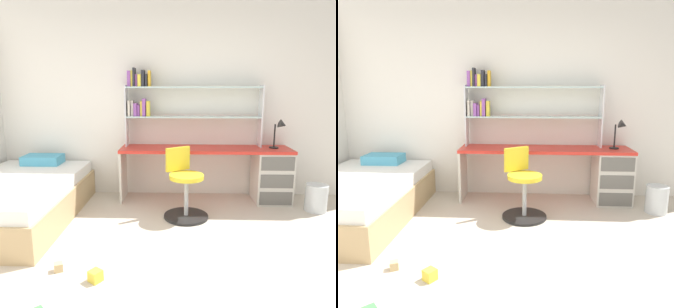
% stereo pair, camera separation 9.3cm
% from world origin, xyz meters
% --- Properties ---
extents(ground_plane, '(6.08, 5.88, 0.02)m').
position_xyz_m(ground_plane, '(0.00, 0.00, -0.01)').
color(ground_plane, beige).
extents(room_shell, '(6.08, 5.88, 2.77)m').
position_xyz_m(room_shell, '(-1.26, 1.26, 1.38)').
color(room_shell, white).
rests_on(room_shell, ground_plane).
extents(desk, '(2.24, 0.51, 0.72)m').
position_xyz_m(desk, '(0.92, 2.16, 0.42)').
color(desk, red).
rests_on(desk, ground_plane).
extents(bookshelf_hutch, '(1.82, 0.22, 1.03)m').
position_xyz_m(bookshelf_hutch, '(-0.14, 2.30, 1.33)').
color(bookshelf_hutch, silver).
rests_on(bookshelf_hutch, desk).
extents(desk_lamp, '(0.20, 0.17, 0.38)m').
position_xyz_m(desk_lamp, '(1.27, 2.14, 0.98)').
color(desk_lamp, black).
rests_on(desk_lamp, desk).
extents(swivel_chair, '(0.52, 0.52, 0.81)m').
position_xyz_m(swivel_chair, '(0.03, 1.57, 0.33)').
color(swivel_chair, black).
rests_on(swivel_chair, ground_plane).
extents(bed_platform, '(1.26, 1.99, 0.60)m').
position_xyz_m(bed_platform, '(-1.89, 1.44, 0.24)').
color(bed_platform, tan).
rests_on(bed_platform, ground_plane).
extents(waste_bin, '(0.26, 0.26, 0.34)m').
position_xyz_m(waste_bin, '(1.66, 1.81, 0.17)').
color(waste_bin, silver).
rests_on(waste_bin, ground_plane).
extents(toy_block_yellow_0, '(0.13, 0.13, 0.09)m').
position_xyz_m(toy_block_yellow_0, '(-0.69, 0.25, 0.05)').
color(toy_block_yellow_0, gold).
rests_on(toy_block_yellow_0, ground_plane).
extents(toy_block_natural_2, '(0.09, 0.09, 0.07)m').
position_xyz_m(toy_block_natural_2, '(-1.03, 0.38, 0.04)').
color(toy_block_natural_2, tan).
rests_on(toy_block_natural_2, ground_plane).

